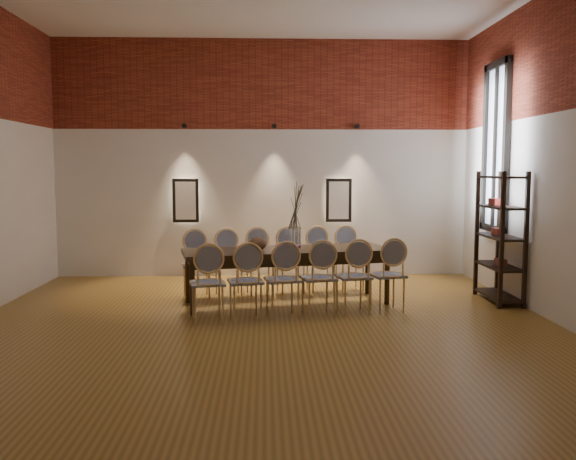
{
  "coord_description": "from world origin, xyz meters",
  "views": [
    {
      "loc": [
        0.04,
        -6.92,
        1.83
      ],
      "look_at": [
        0.34,
        0.85,
        1.05
      ],
      "focal_mm": 38.0,
      "sensor_mm": 36.0,
      "label": 1
    }
  ],
  "objects_px": {
    "chair_near_b": "(245,281)",
    "bowl": "(258,244)",
    "chair_near_d": "(318,278)",
    "chair_far_a": "(196,265)",
    "book": "(285,246)",
    "shelving_rack": "(500,237)",
    "chair_far_d": "(291,261)",
    "vase": "(296,238)",
    "chair_far_c": "(260,262)",
    "chair_far_e": "(321,260)",
    "chair_near_a": "(207,283)",
    "dining_table": "(287,276)",
    "chair_far_f": "(350,259)",
    "chair_near_f": "(387,275)",
    "chair_near_c": "(282,280)",
    "chair_far_b": "(229,263)",
    "chair_near_e": "(353,276)"
  },
  "relations": [
    {
      "from": "chair_near_a",
      "to": "chair_far_b",
      "type": "xyz_separation_m",
      "value": [
        0.17,
        1.52,
        0.0
      ]
    },
    {
      "from": "chair_near_a",
      "to": "chair_far_e",
      "type": "bearing_deg",
      "value": 38.12
    },
    {
      "from": "chair_far_d",
      "to": "vase",
      "type": "height_order",
      "value": "vase"
    },
    {
      "from": "dining_table",
      "to": "chair_near_d",
      "type": "distance_m",
      "value": 0.77
    },
    {
      "from": "chair_near_e",
      "to": "chair_near_f",
      "type": "xyz_separation_m",
      "value": [
        0.45,
        0.09,
        0.0
      ]
    },
    {
      "from": "chair_near_b",
      "to": "chair_far_e",
      "type": "height_order",
      "value": "same"
    },
    {
      "from": "chair_near_d",
      "to": "chair_far_a",
      "type": "height_order",
      "value": "same"
    },
    {
      "from": "chair_near_f",
      "to": "chair_far_d",
      "type": "bearing_deg",
      "value": 122.51
    },
    {
      "from": "book",
      "to": "shelving_rack",
      "type": "xyz_separation_m",
      "value": [
        2.96,
        -0.16,
        0.14
      ]
    },
    {
      "from": "chair_far_c",
      "to": "chair_far_d",
      "type": "xyz_separation_m",
      "value": [
        0.45,
        0.09,
        0.0
      ]
    },
    {
      "from": "book",
      "to": "shelving_rack",
      "type": "height_order",
      "value": "shelving_rack"
    },
    {
      "from": "chair_near_f",
      "to": "book",
      "type": "height_order",
      "value": "chair_near_f"
    },
    {
      "from": "chair_near_b",
      "to": "chair_far_a",
      "type": "distance_m",
      "value": 1.52
    },
    {
      "from": "chair_near_f",
      "to": "chair_far_c",
      "type": "relative_size",
      "value": 1.0
    },
    {
      "from": "chair_far_d",
      "to": "bowl",
      "type": "distance_m",
      "value": 1.07
    },
    {
      "from": "chair_near_c",
      "to": "bowl",
      "type": "distance_m",
      "value": 0.79
    },
    {
      "from": "chair_far_d",
      "to": "shelving_rack",
      "type": "height_order",
      "value": "shelving_rack"
    },
    {
      "from": "vase",
      "to": "bowl",
      "type": "relative_size",
      "value": 1.25
    },
    {
      "from": "chair_near_d",
      "to": "bowl",
      "type": "height_order",
      "value": "chair_near_d"
    },
    {
      "from": "chair_far_e",
      "to": "vase",
      "type": "relative_size",
      "value": 3.13
    },
    {
      "from": "chair_near_f",
      "to": "chair_far_b",
      "type": "bearing_deg",
      "value": 141.88
    },
    {
      "from": "chair_near_a",
      "to": "bowl",
      "type": "distance_m",
      "value": 1.07
    },
    {
      "from": "chair_near_b",
      "to": "bowl",
      "type": "xyz_separation_m",
      "value": [
        0.14,
        0.72,
        0.37
      ]
    },
    {
      "from": "chair_far_f",
      "to": "shelving_rack",
      "type": "xyz_separation_m",
      "value": [
        1.95,
        -0.9,
        0.43
      ]
    },
    {
      "from": "dining_table",
      "to": "chair_far_c",
      "type": "height_order",
      "value": "chair_far_c"
    },
    {
      "from": "chair_far_a",
      "to": "bowl",
      "type": "relative_size",
      "value": 3.92
    },
    {
      "from": "chair_far_c",
      "to": "bowl",
      "type": "xyz_separation_m",
      "value": [
        -0.02,
        -0.8,
        0.37
      ]
    },
    {
      "from": "dining_table",
      "to": "shelving_rack",
      "type": "bearing_deg",
      "value": -10.53
    },
    {
      "from": "chair_far_d",
      "to": "chair_far_a",
      "type": "bearing_deg",
      "value": 0.0
    },
    {
      "from": "dining_table",
      "to": "chair_far_f",
      "type": "bearing_deg",
      "value": 32.11
    },
    {
      "from": "chair_near_b",
      "to": "chair_near_f",
      "type": "relative_size",
      "value": 1.0
    },
    {
      "from": "chair_far_b",
      "to": "chair_far_d",
      "type": "relative_size",
      "value": 1.0
    },
    {
      "from": "chair_far_b",
      "to": "chair_far_e",
      "type": "height_order",
      "value": "same"
    },
    {
      "from": "book",
      "to": "shelving_rack",
      "type": "bearing_deg",
      "value": -3.15
    },
    {
      "from": "chair_near_b",
      "to": "chair_near_a",
      "type": "bearing_deg",
      "value": -180.0
    },
    {
      "from": "chair_near_f",
      "to": "bowl",
      "type": "bearing_deg",
      "value": 156.69
    },
    {
      "from": "book",
      "to": "chair_far_b",
      "type": "bearing_deg",
      "value": 155.78
    },
    {
      "from": "chair_near_b",
      "to": "chair_near_f",
      "type": "bearing_deg",
      "value": -0.0
    },
    {
      "from": "chair_near_e",
      "to": "chair_far_f",
      "type": "bearing_deg",
      "value": 72.33
    },
    {
      "from": "dining_table",
      "to": "vase",
      "type": "distance_m",
      "value": 0.54
    },
    {
      "from": "chair_far_e",
      "to": "book",
      "type": "xyz_separation_m",
      "value": [
        -0.55,
        -0.64,
        0.3
      ]
    },
    {
      "from": "chair_near_b",
      "to": "chair_far_c",
      "type": "xyz_separation_m",
      "value": [
        0.17,
        1.52,
        0.0
      ]
    },
    {
      "from": "chair_far_e",
      "to": "bowl",
      "type": "bearing_deg",
      "value": 35.05
    },
    {
      "from": "chair_near_b",
      "to": "bowl",
      "type": "height_order",
      "value": "chair_near_b"
    },
    {
      "from": "chair_far_c",
      "to": "shelving_rack",
      "type": "bearing_deg",
      "value": 157.98
    },
    {
      "from": "chair_far_d",
      "to": "bowl",
      "type": "bearing_deg",
      "value": 50.33
    },
    {
      "from": "dining_table",
      "to": "chair_near_d",
      "type": "height_order",
      "value": "chair_near_d"
    },
    {
      "from": "chair_far_c",
      "to": "bowl",
      "type": "height_order",
      "value": "chair_far_c"
    },
    {
      "from": "dining_table",
      "to": "chair_far_c",
      "type": "bearing_deg",
      "value": 107.67
    },
    {
      "from": "chair_far_f",
      "to": "chair_near_f",
      "type": "bearing_deg",
      "value": 90.0
    }
  ]
}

